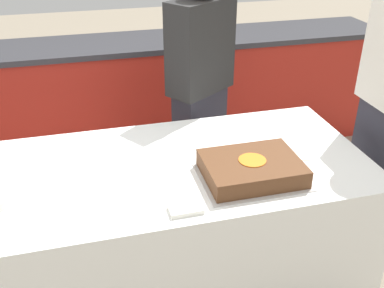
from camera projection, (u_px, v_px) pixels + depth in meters
ground_plane at (152, 282)px, 2.48m from camera, size 14.00×14.00×0.00m
back_counter at (115, 99)px, 3.57m from camera, size 4.40×0.58×0.92m
dining_table at (149, 230)px, 2.31m from camera, size 2.18×0.93×0.74m
cake at (252, 169)px, 2.04m from camera, size 0.48×0.37×0.09m
side_plate_near_cake at (213, 144)px, 2.33m from camera, size 0.21×0.21×0.00m
side_plate_right_edge at (300, 150)px, 2.28m from camera, size 0.21×0.21×0.00m
utensil_pile at (186, 209)px, 1.83m from camera, size 0.14×0.08×0.02m
person_cutting_cake at (200, 93)px, 2.78m from camera, size 0.46×0.40×1.57m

